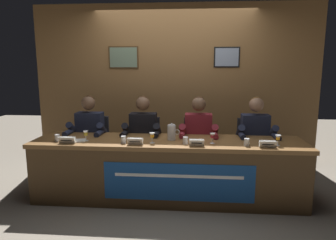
{
  "coord_description": "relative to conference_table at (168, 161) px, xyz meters",
  "views": [
    {
      "loc": [
        0.3,
        -3.61,
        1.65
      ],
      "look_at": [
        0.0,
        0.0,
        1.0
      ],
      "focal_mm": 32.42,
      "sensor_mm": 36.0,
      "label": 1
    }
  ],
  "objects": [
    {
      "name": "nameplate_center_left",
      "position": [
        -0.36,
        -0.14,
        0.28
      ],
      "size": [
        0.18,
        0.06,
        0.08
      ],
      "color": "white",
      "rests_on": "conference_table"
    },
    {
      "name": "nameplate_far_right",
      "position": [
        1.13,
        -0.15,
        0.28
      ],
      "size": [
        0.19,
        0.06,
        0.08
      ],
      "color": "white",
      "rests_on": "conference_table"
    },
    {
      "name": "ground_plane",
      "position": [
        -0.0,
        0.11,
        -0.51
      ],
      "size": [
        12.0,
        12.0,
        0.0
      ],
      "primitive_type": "plane",
      "color": "gray"
    },
    {
      "name": "panelist_center_left",
      "position": [
        -0.38,
        0.46,
        0.22
      ],
      "size": [
        0.51,
        0.48,
        1.25
      ],
      "color": "black",
      "rests_on": "ground_plane"
    },
    {
      "name": "document_stack_far_left",
      "position": [
        -1.1,
        -0.03,
        0.24
      ],
      "size": [
        0.24,
        0.2,
        0.01
      ],
      "color": "white",
      "rests_on": "conference_table"
    },
    {
      "name": "chair_far_right",
      "position": [
        1.13,
        0.66,
        -0.06
      ],
      "size": [
        0.44,
        0.44,
        0.92
      ],
      "color": "black",
      "rests_on": "ground_plane"
    },
    {
      "name": "chair_center_right",
      "position": [
        0.37,
        0.66,
        -0.06
      ],
      "size": [
        0.44,
        0.44,
        0.92
      ],
      "color": "black",
      "rests_on": "ground_plane"
    },
    {
      "name": "water_cup_far_left",
      "position": [
        -1.33,
        -0.06,
        0.28
      ],
      "size": [
        0.06,
        0.06,
        0.08
      ],
      "color": "silver",
      "rests_on": "conference_table"
    },
    {
      "name": "nameplate_center_right",
      "position": [
        0.34,
        -0.15,
        0.28
      ],
      "size": [
        0.17,
        0.06,
        0.08
      ],
      "color": "white",
      "rests_on": "conference_table"
    },
    {
      "name": "panelist_far_right",
      "position": [
        1.13,
        0.46,
        0.22
      ],
      "size": [
        0.51,
        0.48,
        1.25
      ],
      "color": "black",
      "rests_on": "ground_plane"
    },
    {
      "name": "juice_glass_center_right",
      "position": [
        0.53,
        -0.01,
        0.32
      ],
      "size": [
        0.06,
        0.06,
        0.12
      ],
      "color": "white",
      "rests_on": "conference_table"
    },
    {
      "name": "water_cup_center_right",
      "position": [
        0.21,
        -0.06,
        0.28
      ],
      "size": [
        0.06,
        0.06,
        0.08
      ],
      "color": "silver",
      "rests_on": "conference_table"
    },
    {
      "name": "panelist_center_right",
      "position": [
        0.37,
        0.46,
        0.22
      ],
      "size": [
        0.51,
        0.48,
        1.25
      ],
      "color": "black",
      "rests_on": "ground_plane"
    },
    {
      "name": "water_cup_center_left",
      "position": [
        -0.51,
        -0.08,
        0.28
      ],
      "size": [
        0.06,
        0.06,
        0.08
      ],
      "color": "silver",
      "rests_on": "conference_table"
    },
    {
      "name": "conference_table",
      "position": [
        0.0,
        0.0,
        0.0
      ],
      "size": [
        3.31,
        0.74,
        0.75
      ],
      "color": "brown",
      "rests_on": "ground_plane"
    },
    {
      "name": "wall_back_panelled",
      "position": [
        -0.0,
        1.42,
        0.79
      ],
      "size": [
        4.51,
        0.14,
        2.6
      ],
      "color": "brown",
      "rests_on": "ground_plane"
    },
    {
      "name": "water_cup_far_right",
      "position": [
        0.91,
        -0.09,
        0.28
      ],
      "size": [
        0.06,
        0.06,
        0.08
      ],
      "color": "silver",
      "rests_on": "conference_table"
    },
    {
      "name": "juice_glass_far_left",
      "position": [
        -0.99,
        -0.01,
        0.32
      ],
      "size": [
        0.06,
        0.06,
        0.12
      ],
      "color": "white",
      "rests_on": "conference_table"
    },
    {
      "name": "panelist_far_left",
      "position": [
        -1.13,
        0.46,
        0.22
      ],
      "size": [
        0.51,
        0.48,
        1.25
      ],
      "color": "black",
      "rests_on": "ground_plane"
    },
    {
      "name": "juice_glass_far_right",
      "position": [
        1.27,
        -0.05,
        0.32
      ],
      "size": [
        0.06,
        0.06,
        0.12
      ],
      "color": "white",
      "rests_on": "conference_table"
    },
    {
      "name": "water_pitcher_central",
      "position": [
        0.04,
        0.12,
        0.33
      ],
      "size": [
        0.15,
        0.1,
        0.21
      ],
      "color": "silver",
      "rests_on": "conference_table"
    },
    {
      "name": "chair_far_left",
      "position": [
        -1.13,
        0.66,
        -0.06
      ],
      "size": [
        0.44,
        0.44,
        0.92
      ],
      "color": "black",
      "rests_on": "ground_plane"
    },
    {
      "name": "chair_center_left",
      "position": [
        -0.38,
        0.66,
        -0.06
      ],
      "size": [
        0.44,
        0.44,
        0.92
      ],
      "color": "black",
      "rests_on": "ground_plane"
    },
    {
      "name": "nameplate_far_left",
      "position": [
        -1.17,
        -0.15,
        0.28
      ],
      "size": [
        0.19,
        0.06,
        0.08
      ],
      "color": "white",
      "rests_on": "conference_table"
    },
    {
      "name": "juice_glass_center_left",
      "position": [
        -0.18,
        -0.05,
        0.32
      ],
      "size": [
        0.06,
        0.06,
        0.12
      ],
      "color": "white",
      "rests_on": "conference_table"
    }
  ]
}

